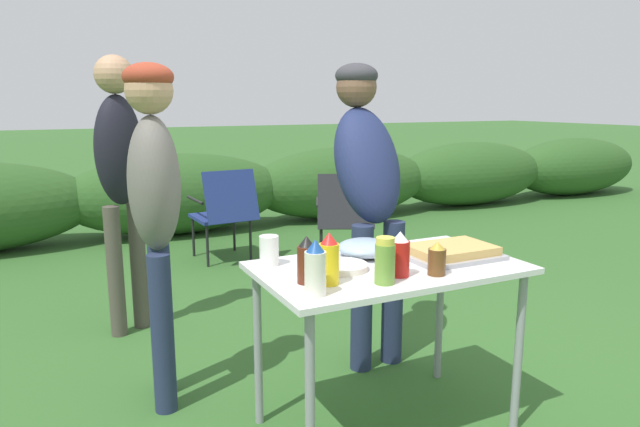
# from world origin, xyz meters

# --- Properties ---
(ground_plane) EXTENTS (60.00, 60.00, 0.00)m
(ground_plane) POSITION_xyz_m (0.00, 0.00, 0.00)
(ground_plane) COLOR #336028
(shrub_hedge) EXTENTS (14.40, 0.90, 0.86)m
(shrub_hedge) POSITION_xyz_m (0.00, 4.17, 0.43)
(shrub_hedge) COLOR #2D5623
(shrub_hedge) RESTS_ON ground
(folding_table) EXTENTS (1.10, 0.64, 0.74)m
(folding_table) POSITION_xyz_m (0.00, 0.00, 0.66)
(folding_table) COLOR white
(folding_table) RESTS_ON ground
(food_tray) EXTENTS (0.40, 0.29, 0.06)m
(food_tray) POSITION_xyz_m (0.30, -0.03, 0.77)
(food_tray) COLOR #9E9EA3
(food_tray) RESTS_ON folding_table
(plate_stack) EXTENTS (0.21, 0.21, 0.03)m
(plate_stack) POSITION_xyz_m (-0.21, 0.02, 0.75)
(plate_stack) COLOR white
(plate_stack) RESTS_ON folding_table
(mixing_bowl) EXTENTS (0.24, 0.24, 0.08)m
(mixing_bowl) POSITION_xyz_m (-0.02, 0.16, 0.78)
(mixing_bowl) COLOR #99B2CC
(mixing_bowl) RESTS_ON folding_table
(paper_cup_stack) EXTENTS (0.08, 0.08, 0.13)m
(paper_cup_stack) POSITION_xyz_m (-0.45, 0.21, 0.80)
(paper_cup_stack) COLOR white
(paper_cup_stack) RESTS_ON folding_table
(relish_jar) EXTENTS (0.08, 0.08, 0.18)m
(relish_jar) POSITION_xyz_m (-0.15, -0.20, 0.83)
(relish_jar) COLOR olive
(relish_jar) RESTS_ON folding_table
(beer_bottle) EXTENTS (0.07, 0.07, 0.13)m
(beer_bottle) POSITION_xyz_m (0.09, -0.20, 0.80)
(beer_bottle) COLOR brown
(beer_bottle) RESTS_ON folding_table
(bbq_sauce_bottle) EXTENTS (0.07, 0.07, 0.18)m
(bbq_sauce_bottle) POSITION_xyz_m (-0.41, -0.07, 0.83)
(bbq_sauce_bottle) COLOR #562314
(bbq_sauce_bottle) RESTS_ON folding_table
(ketchup_bottle) EXTENTS (0.08, 0.08, 0.18)m
(ketchup_bottle) POSITION_xyz_m (-0.05, -0.15, 0.83)
(ketchup_bottle) COLOR red
(ketchup_bottle) RESTS_ON folding_table
(mayo_bottle) EXTENTS (0.08, 0.08, 0.20)m
(mayo_bottle) POSITION_xyz_m (-0.44, -0.21, 0.84)
(mayo_bottle) COLOR silver
(mayo_bottle) RESTS_ON folding_table
(mustard_bottle) EXTENTS (0.08, 0.08, 0.20)m
(mustard_bottle) POSITION_xyz_m (-0.34, -0.12, 0.83)
(mustard_bottle) COLOR yellow
(mustard_bottle) RESTS_ON folding_table
(standing_person_in_olive_jacket) EXTENTS (0.38, 0.49, 1.61)m
(standing_person_in_olive_jacket) POSITION_xyz_m (0.28, 0.65, 1.01)
(standing_person_in_olive_jacket) COLOR #232D4C
(standing_person_in_olive_jacket) RESTS_ON ground
(standing_person_with_beanie) EXTENTS (0.29, 0.36, 1.58)m
(standing_person_with_beanie) POSITION_xyz_m (-0.83, 0.64, 0.99)
(standing_person_with_beanie) COLOR #232D4C
(standing_person_with_beanie) RESTS_ON ground
(standing_person_in_red_jacket) EXTENTS (0.37, 0.33, 1.67)m
(standing_person_in_red_jacket) POSITION_xyz_m (-0.86, 1.61, 1.04)
(standing_person_in_red_jacket) COLOR #4C473D
(standing_person_in_red_jacket) RESTS_ON ground
(camp_chair_green_behind_table) EXTENTS (0.51, 0.62, 0.83)m
(camp_chair_green_behind_table) POSITION_xyz_m (0.14, 2.87, 0.47)
(camp_chair_green_behind_table) COLOR navy
(camp_chair_green_behind_table) RESTS_ON ground
(camp_chair_near_hedge) EXTENTS (0.67, 0.73, 0.83)m
(camp_chair_near_hedge) POSITION_xyz_m (0.98, 2.21, 0.47)
(camp_chair_near_hedge) COLOR #232328
(camp_chair_near_hedge) RESTS_ON ground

